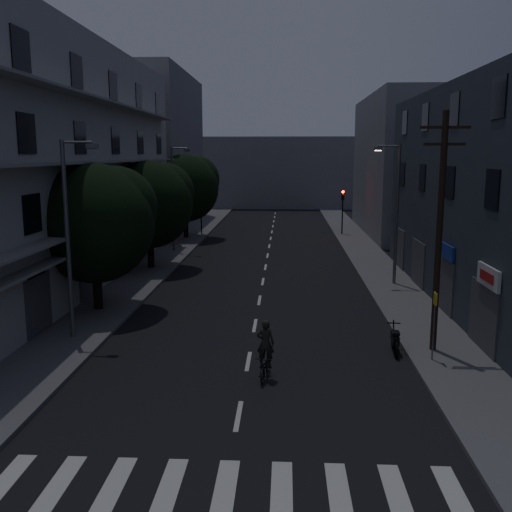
# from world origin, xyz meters

# --- Properties ---
(ground) EXTENTS (160.00, 160.00, 0.00)m
(ground) POSITION_xyz_m (0.00, 25.00, 0.00)
(ground) COLOR black
(ground) RESTS_ON ground
(sidewalk_left) EXTENTS (3.00, 90.00, 0.15)m
(sidewalk_left) POSITION_xyz_m (-7.50, 25.00, 0.07)
(sidewalk_left) COLOR #565659
(sidewalk_left) RESTS_ON ground
(sidewalk_right) EXTENTS (3.00, 90.00, 0.15)m
(sidewalk_right) POSITION_xyz_m (7.50, 25.00, 0.07)
(sidewalk_right) COLOR #565659
(sidewalk_right) RESTS_ON ground
(crosswalk) EXTENTS (10.90, 3.00, 0.01)m
(crosswalk) POSITION_xyz_m (-0.00, -2.00, 0.00)
(crosswalk) COLOR beige
(crosswalk) RESTS_ON ground
(lane_markings) EXTENTS (0.15, 60.50, 0.01)m
(lane_markings) POSITION_xyz_m (0.00, 31.25, 0.01)
(lane_markings) COLOR beige
(lane_markings) RESTS_ON ground
(building_left) EXTENTS (7.00, 36.00, 14.00)m
(building_left) POSITION_xyz_m (-11.98, 18.00, 6.99)
(building_left) COLOR #A6A6A1
(building_left) RESTS_ON ground
(building_right) EXTENTS (6.19, 28.00, 11.00)m
(building_right) POSITION_xyz_m (11.99, 14.00, 5.50)
(building_right) COLOR #2D343D
(building_right) RESTS_ON ground
(building_far_left) EXTENTS (6.00, 20.00, 16.00)m
(building_far_left) POSITION_xyz_m (-12.00, 48.00, 8.00)
(building_far_left) COLOR slate
(building_far_left) RESTS_ON ground
(building_far_right) EXTENTS (6.00, 20.00, 13.00)m
(building_far_right) POSITION_xyz_m (12.00, 42.00, 6.50)
(building_far_right) COLOR slate
(building_far_right) RESTS_ON ground
(building_far_end) EXTENTS (24.00, 8.00, 10.00)m
(building_far_end) POSITION_xyz_m (0.00, 70.00, 5.00)
(building_far_end) COLOR slate
(building_far_end) RESTS_ON ground
(tree_near) EXTENTS (5.72, 5.72, 7.05)m
(tree_near) POSITION_xyz_m (-7.71, 12.99, 4.56)
(tree_near) COLOR black
(tree_near) RESTS_ON sidewalk_left
(tree_mid) EXTENTS (5.74, 5.74, 7.06)m
(tree_mid) POSITION_xyz_m (-7.55, 23.41, 4.56)
(tree_mid) COLOR black
(tree_mid) RESTS_ON sidewalk_left
(tree_far) EXTENTS (6.05, 6.05, 7.48)m
(tree_far) POSITION_xyz_m (-7.62, 37.34, 4.84)
(tree_far) COLOR black
(tree_far) RESTS_ON sidewalk_left
(traffic_signal_far_right) EXTENTS (0.28, 0.37, 4.10)m
(traffic_signal_far_right) POSITION_xyz_m (6.71, 40.34, 3.10)
(traffic_signal_far_right) COLOR black
(traffic_signal_far_right) RESTS_ON sidewalk_right
(traffic_signal_far_left) EXTENTS (0.28, 0.37, 4.10)m
(traffic_signal_far_left) POSITION_xyz_m (-6.63, 39.71, 3.10)
(traffic_signal_far_left) COLOR black
(traffic_signal_far_left) RESTS_ON sidewalk_left
(street_lamp_left_near) EXTENTS (1.51, 0.25, 8.00)m
(street_lamp_left_near) POSITION_xyz_m (-7.30, 8.62, 4.60)
(street_lamp_left_near) COLOR slate
(street_lamp_left_near) RESTS_ON sidewalk_left
(street_lamp_right) EXTENTS (1.51, 0.25, 8.00)m
(street_lamp_right) POSITION_xyz_m (7.60, 19.32, 4.60)
(street_lamp_right) COLOR slate
(street_lamp_right) RESTS_ON sidewalk_right
(street_lamp_left_far) EXTENTS (1.51, 0.25, 8.00)m
(street_lamp_left_far) POSITION_xyz_m (-7.28, 30.16, 4.60)
(street_lamp_left_far) COLOR #525559
(street_lamp_left_far) RESTS_ON sidewalk_left
(utility_pole) EXTENTS (1.80, 0.24, 9.00)m
(utility_pole) POSITION_xyz_m (7.07, 7.77, 4.87)
(utility_pole) COLOR black
(utility_pole) RESTS_ON sidewalk_right
(bus_stop_sign) EXTENTS (0.06, 0.35, 2.52)m
(bus_stop_sign) POSITION_xyz_m (6.76, 6.64, 1.89)
(bus_stop_sign) COLOR #595B60
(bus_stop_sign) RESTS_ON sidewalk_right
(motorcycle) EXTENTS (0.53, 1.83, 1.17)m
(motorcycle) POSITION_xyz_m (5.60, 7.74, 0.46)
(motorcycle) COLOR black
(motorcycle) RESTS_ON ground
(cyclist) EXTENTS (0.77, 1.70, 2.08)m
(cyclist) POSITION_xyz_m (0.69, 4.90, 0.70)
(cyclist) COLOR black
(cyclist) RESTS_ON ground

